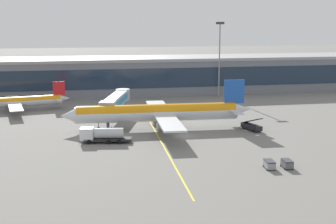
# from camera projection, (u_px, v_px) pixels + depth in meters

# --- Properties ---
(ground_plane) EXTENTS (700.00, 700.00, 0.00)m
(ground_plane) POSITION_uv_depth(u_px,v_px,m) (182.00, 136.00, 105.04)
(ground_plane) COLOR slate
(apron_lead_in_line) EXTENTS (2.96, 79.97, 0.01)m
(apron_lead_in_line) POSITION_uv_depth(u_px,v_px,m) (157.00, 135.00, 105.97)
(apron_lead_in_line) COLOR yellow
(apron_lead_in_line) RESTS_ON ground_plane
(terminal_building) EXTENTS (165.80, 20.68, 12.76)m
(terminal_building) POSITION_uv_depth(u_px,v_px,m) (154.00, 75.00, 166.43)
(terminal_building) COLOR slate
(terminal_building) RESTS_ON ground_plane
(main_airliner) EXTENTS (45.75, 36.39, 11.56)m
(main_airliner) POSITION_uv_depth(u_px,v_px,m) (158.00, 113.00, 110.79)
(main_airliner) COLOR silver
(main_airliner) RESTS_ON ground_plane
(jet_bridge) EXTENTS (9.56, 23.06, 6.73)m
(jet_bridge) POSITION_uv_depth(u_px,v_px,m) (116.00, 101.00, 121.14)
(jet_bridge) COLOR #B2B7BC
(jet_bridge) RESTS_ON ground_plane
(fuel_tanker) EXTENTS (11.06, 4.13, 3.25)m
(fuel_tanker) POSITION_uv_depth(u_px,v_px,m) (102.00, 135.00, 98.90)
(fuel_tanker) COLOR #232326
(fuel_tanker) RESTS_ON ground_plane
(belt_loader) EXTENTS (3.52, 6.99, 3.49)m
(belt_loader) POSITION_uv_depth(u_px,v_px,m) (251.00, 126.00, 110.40)
(belt_loader) COLOR black
(belt_loader) RESTS_ON ground_plane
(baggage_cart_0) EXTENTS (1.82, 2.77, 1.48)m
(baggage_cart_0) POSITION_uv_depth(u_px,v_px,m) (269.00, 164.00, 81.80)
(baggage_cart_0) COLOR gray
(baggage_cart_0) RESTS_ON ground_plane
(baggage_cart_1) EXTENTS (1.82, 2.77, 1.48)m
(baggage_cart_1) POSITION_uv_depth(u_px,v_px,m) (287.00, 164.00, 82.13)
(baggage_cart_1) COLOR #595B60
(baggage_cart_1) RESTS_ON ground_plane
(commuter_jet_far) EXTENTS (33.46, 26.90, 7.97)m
(commuter_jet_far) POSITION_uv_depth(u_px,v_px,m) (11.00, 102.00, 132.34)
(commuter_jet_far) COLOR silver
(commuter_jet_far) RESTS_ON ground_plane
(apron_light_mast_1) EXTENTS (2.80, 0.50, 25.05)m
(apron_light_mast_1) POSITION_uv_depth(u_px,v_px,m) (220.00, 54.00, 157.09)
(apron_light_mast_1) COLOR gray
(apron_light_mast_1) RESTS_ON ground_plane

